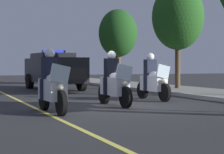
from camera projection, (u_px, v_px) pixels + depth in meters
The scene contains 10 objects.
ground_plane at pixel (113, 106), 12.34m from camera, with size 80.00×80.00×0.00m, color #28282B.
curb_strip at pixel (220, 99), 13.92m from camera, with size 48.00×0.24×0.15m, color #9E9B93.
lane_stripe_center at pixel (38, 109), 11.42m from camera, with size 48.00×0.12×0.01m, color #E0D14C.
police_motorcycle_lead_left at pixel (52, 86), 10.57m from camera, with size 2.14×0.60×1.72m.
police_motorcycle_lead_right at pixel (114, 83), 12.34m from camera, with size 2.14×0.60×1.72m.
police_motorcycle_trailing at pixel (153, 81), 14.43m from camera, with size 2.14×0.60×1.72m.
police_suv at pixel (54, 69), 20.63m from camera, with size 5.00×2.29×2.05m.
cyclist_background at pixel (73, 72), 26.36m from camera, with size 1.76×0.33×1.69m.
tree_far_back at pixel (178, 17), 20.34m from camera, with size 2.65×2.65×5.34m.
tree_behind_suv at pixel (118, 34), 26.04m from camera, with size 2.53×2.53×4.84m.
Camera 1 is at (11.33, -4.81, 1.26)m, focal length 63.85 mm.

